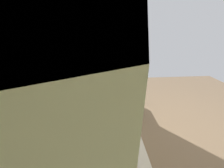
% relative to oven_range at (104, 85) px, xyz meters
% --- Properties ---
extents(ground_plane, '(6.06, 6.06, 0.00)m').
position_rel_oven_range_xyz_m(ground_plane, '(-1.42, -1.25, -0.46)').
color(ground_plane, brown).
extents(wall_back, '(3.91, 0.12, 2.57)m').
position_rel_oven_range_xyz_m(wall_back, '(-1.42, 0.39, 0.83)').
color(wall_back, beige).
rests_on(wall_back, ground_plane).
extents(counter_run, '(3.00, 0.66, 0.88)m').
position_rel_oven_range_xyz_m(counter_run, '(-1.81, 0.02, -0.01)').
color(counter_run, beige).
rests_on(counter_run, ground_plane).
extents(upper_cabinets, '(2.32, 0.34, 0.67)m').
position_rel_oven_range_xyz_m(upper_cabinets, '(-1.81, 0.16, 1.33)').
color(upper_cabinets, beige).
extents(window_back_wall, '(0.44, 0.02, 0.69)m').
position_rel_oven_range_xyz_m(window_back_wall, '(-2.56, 0.32, 0.84)').
color(window_back_wall, '#997A4C').
extents(oven_range, '(0.62, 0.68, 1.06)m').
position_rel_oven_range_xyz_m(oven_range, '(0.00, 0.00, 0.00)').
color(oven_range, black).
rests_on(oven_range, ground_plane).
extents(microwave, '(0.45, 0.33, 0.28)m').
position_rel_oven_range_xyz_m(microwave, '(-1.32, 0.03, 0.57)').
color(microwave, '#B7BABF').
rests_on(microwave, counter_run).
extents(bowl, '(0.16, 0.16, 0.05)m').
position_rel_oven_range_xyz_m(bowl, '(-1.95, -0.10, 0.46)').
color(bowl, gold).
rests_on(bowl, counter_run).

